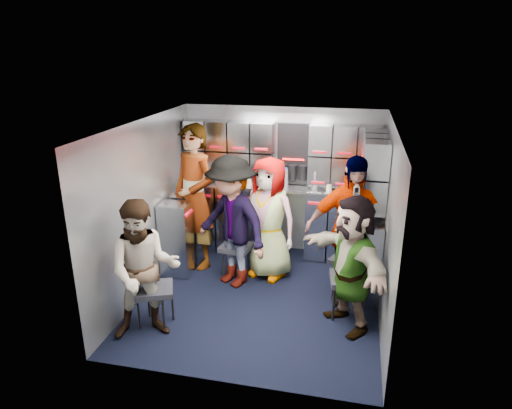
% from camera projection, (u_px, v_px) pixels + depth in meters
% --- Properties ---
extents(floor, '(3.00, 3.00, 0.00)m').
position_uv_depth(floor, '(259.00, 298.00, 5.53)').
color(floor, black).
rests_on(floor, ground).
extents(wall_back, '(2.80, 0.04, 2.10)m').
position_uv_depth(wall_back, '(281.00, 181.00, 6.56)').
color(wall_back, '#91969E').
rests_on(wall_back, ground).
extents(wall_left, '(0.04, 3.00, 2.10)m').
position_uv_depth(wall_left, '(146.00, 208.00, 5.47)').
color(wall_left, '#91969E').
rests_on(wall_left, ground).
extents(wall_right, '(0.04, 3.00, 2.10)m').
position_uv_depth(wall_right, '(387.00, 227.00, 4.89)').
color(wall_right, '#91969E').
rests_on(wall_right, ground).
extents(ceiling, '(2.80, 3.00, 0.02)m').
position_uv_depth(ceiling, '(260.00, 125.00, 4.83)').
color(ceiling, silver).
rests_on(ceiling, wall_back).
extents(cart_bank_back, '(2.68, 0.38, 0.99)m').
position_uv_depth(cart_bank_back, '(278.00, 222.00, 6.55)').
color(cart_bank_back, '#9EA5AE').
rests_on(cart_bank_back, ground).
extents(cart_bank_left, '(0.38, 0.76, 0.99)m').
position_uv_depth(cart_bank_left, '(182.00, 234.00, 6.12)').
color(cart_bank_left, '#9EA5AE').
rests_on(cart_bank_left, ground).
extents(counter, '(2.68, 0.42, 0.03)m').
position_uv_depth(counter, '(279.00, 187.00, 6.38)').
color(counter, '#BABCC1').
rests_on(counter, cart_bank_back).
extents(locker_bank_back, '(2.68, 0.28, 0.82)m').
position_uv_depth(locker_bank_back, '(280.00, 153.00, 6.28)').
color(locker_bank_back, '#9EA5AE').
rests_on(locker_bank_back, wall_back).
extents(locker_bank_right, '(0.28, 1.00, 0.82)m').
position_uv_depth(locker_bank_right, '(375.00, 170.00, 5.42)').
color(locker_bank_right, '#9EA5AE').
rests_on(locker_bank_right, wall_right).
extents(right_cabinet, '(0.28, 1.20, 1.00)m').
position_uv_depth(right_cabinet, '(368.00, 249.00, 5.66)').
color(right_cabinet, '#9EA5AE').
rests_on(right_cabinet, ground).
extents(coffee_niche, '(0.46, 0.16, 0.84)m').
position_uv_depth(coffee_niche, '(294.00, 154.00, 6.30)').
color(coffee_niche, black).
rests_on(coffee_niche, wall_back).
extents(red_latch_strip, '(2.60, 0.02, 0.03)m').
position_uv_depth(red_latch_strip, '(276.00, 201.00, 6.24)').
color(red_latch_strip, '#B50617').
rests_on(red_latch_strip, cart_bank_back).
extents(jump_seat_near_left, '(0.50, 0.49, 0.46)m').
position_uv_depth(jump_seat_near_left, '(154.00, 292.00, 4.87)').
color(jump_seat_near_left, black).
rests_on(jump_seat_near_left, ground).
extents(jump_seat_mid_left, '(0.42, 0.40, 0.44)m').
position_uv_depth(jump_seat_mid_left, '(236.00, 249.00, 5.92)').
color(jump_seat_mid_left, black).
rests_on(jump_seat_mid_left, ground).
extents(jump_seat_center, '(0.46, 0.45, 0.44)m').
position_uv_depth(jump_seat_center, '(271.00, 242.00, 6.13)').
color(jump_seat_center, black).
rests_on(jump_seat_center, ground).
extents(jump_seat_mid_right, '(0.49, 0.48, 0.45)m').
position_uv_depth(jump_seat_mid_right, '(348.00, 262.00, 5.56)').
color(jump_seat_mid_right, black).
rests_on(jump_seat_mid_right, ground).
extents(jump_seat_near_right, '(0.46, 0.44, 0.49)m').
position_uv_depth(jump_seat_near_right, '(349.00, 282.00, 5.02)').
color(jump_seat_near_right, black).
rests_on(jump_seat_near_right, ground).
extents(attendant_standing, '(0.85, 0.76, 1.96)m').
position_uv_depth(attendant_standing, '(194.00, 197.00, 6.06)').
color(attendant_standing, black).
rests_on(attendant_standing, ground).
extents(attendant_arc_a, '(0.89, 0.81, 1.50)m').
position_uv_depth(attendant_arc_a, '(144.00, 271.00, 4.59)').
color(attendant_arc_a, black).
rests_on(attendant_arc_a, ground).
extents(attendant_arc_b, '(1.25, 1.08, 1.67)m').
position_uv_depth(attendant_arc_b, '(232.00, 222.00, 5.61)').
color(attendant_arc_b, black).
rests_on(attendant_arc_b, ground).
extents(attendant_arc_c, '(0.91, 0.75, 1.60)m').
position_uv_depth(attendant_arc_c, '(269.00, 218.00, 5.83)').
color(attendant_arc_c, black).
rests_on(attendant_arc_c, ground).
extents(attendant_arc_d, '(1.09, 0.60, 1.77)m').
position_uv_depth(attendant_arc_d, '(350.00, 231.00, 5.23)').
color(attendant_arc_d, black).
rests_on(attendant_arc_d, ground).
extents(attendant_arc_e, '(1.16, 1.38, 1.49)m').
position_uv_depth(attendant_arc_e, '(351.00, 263.00, 4.75)').
color(attendant_arc_e, black).
rests_on(attendant_arc_e, ground).
extents(bottle_left, '(0.07, 0.07, 0.23)m').
position_uv_depth(bottle_left, '(266.00, 178.00, 6.33)').
color(bottle_left, white).
rests_on(bottle_left, counter).
extents(bottle_mid, '(0.06, 0.06, 0.26)m').
position_uv_depth(bottle_mid, '(286.00, 178.00, 6.26)').
color(bottle_mid, white).
rests_on(bottle_mid, counter).
extents(bottle_right, '(0.07, 0.07, 0.26)m').
position_uv_depth(bottle_right, '(315.00, 180.00, 6.18)').
color(bottle_right, white).
rests_on(bottle_right, counter).
extents(cup_left, '(0.09, 0.09, 0.09)m').
position_uv_depth(cup_left, '(249.00, 182.00, 6.39)').
color(cup_left, tan).
rests_on(cup_left, counter).
extents(cup_right, '(0.08, 0.08, 0.09)m').
position_uv_depth(cup_right, '(329.00, 187.00, 6.16)').
color(cup_right, tan).
rests_on(cup_right, counter).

